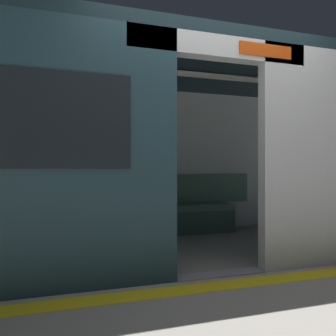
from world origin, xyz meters
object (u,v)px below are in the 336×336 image
object	(u,v)px
bench_seat	(150,213)
train_car	(171,124)
handbag	(111,201)
book	(165,204)
person_seated	(140,191)
grab_pole_door	(161,158)

from	to	relation	value
bench_seat	train_car	bearing A→B (deg)	86.87
handbag	book	world-z (taller)	handbag
person_seated	bench_seat	bearing A→B (deg)	-162.67
train_car	bench_seat	distance (m)	1.54
person_seated	book	world-z (taller)	person_seated
bench_seat	grab_pole_door	distance (m)	1.80
bench_seat	person_seated	size ratio (longest dim) A/B	2.24
train_car	book	bearing A→B (deg)	-106.03
person_seated	book	size ratio (longest dim) A/B	5.28
book	person_seated	bearing A→B (deg)	14.45
train_car	person_seated	xyz separation A→B (m)	(0.12, -0.93, -0.85)
train_car	handbag	distance (m)	1.54
person_seated	grab_pole_door	bearing A→B (deg)	82.05
book	handbag	bearing A→B (deg)	-0.05
grab_pole_door	handbag	bearing A→B (deg)	-83.72
handbag	person_seated	bearing A→B (deg)	162.44
person_seated	book	bearing A→B (deg)	-168.56
train_car	grab_pole_door	world-z (taller)	train_car
bench_seat	grab_pole_door	bearing A→B (deg)	76.39
train_car	grab_pole_door	distance (m)	0.81
bench_seat	grab_pole_door	size ratio (longest dim) A/B	1.20
train_car	grab_pole_door	bearing A→B (deg)	61.23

